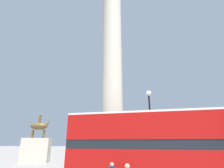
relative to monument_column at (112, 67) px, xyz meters
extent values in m
cube|color=#BCB29E|center=(0.00, 0.00, -9.72)|extent=(5.03, 5.03, 1.00)
cube|color=#BCB29E|center=(0.00, 0.00, -8.72)|extent=(3.62, 3.62, 1.00)
cube|color=#BCB29E|center=(0.00, 0.00, -7.72)|extent=(2.21, 2.21, 1.00)
cylinder|color=#BCB29E|center=(0.00, 0.00, 3.03)|extent=(2.12, 2.12, 20.50)
cube|color=#A80F0C|center=(3.72, -4.86, -8.86)|extent=(10.85, 2.79, 1.74)
cube|color=black|center=(3.72, -4.86, -7.71)|extent=(10.85, 2.74, 0.55)
cube|color=#A80F0C|center=(3.72, -4.86, -6.66)|extent=(10.85, 2.79, 1.56)
cube|color=silver|center=(3.72, -4.86, -5.81)|extent=(10.85, 2.79, 0.12)
cube|color=#BCB29E|center=(-11.96, 5.98, -8.64)|extent=(4.15, 3.57, 3.17)
ellipsoid|color=brown|center=(-11.96, 5.98, -5.42)|extent=(2.56, 1.81, 1.04)
cone|color=brown|center=(-10.91, 6.38, -4.95)|extent=(1.14, 0.89, 1.10)
cylinder|color=brown|center=(-11.96, 5.98, -4.45)|extent=(0.36, 0.36, 0.90)
sphere|color=brown|center=(-11.96, 5.98, -3.86)|extent=(0.28, 0.28, 0.28)
cylinder|color=brown|center=(-11.36, 6.52, -6.49)|extent=(0.20, 0.20, 1.12)
cylinder|color=brown|center=(-11.15, 5.98, -6.49)|extent=(0.20, 0.20, 1.12)
cylinder|color=brown|center=(-12.76, 5.98, -6.49)|extent=(0.20, 0.20, 1.12)
cylinder|color=brown|center=(-12.55, 5.45, -6.49)|extent=(0.20, 0.20, 1.12)
cylinder|color=black|center=(3.64, -1.65, -6.99)|extent=(0.14, 0.14, 6.46)
sphere|color=white|center=(3.64, -1.65, -3.54)|extent=(0.46, 0.46, 0.46)
sphere|color=tan|center=(2.50, -8.33, -8.61)|extent=(0.23, 0.23, 0.23)
sphere|color=tan|center=(1.54, -7.13, -8.69)|extent=(0.21, 0.21, 0.21)
camera|label=1|loc=(3.64, -16.75, -7.59)|focal=28.00mm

